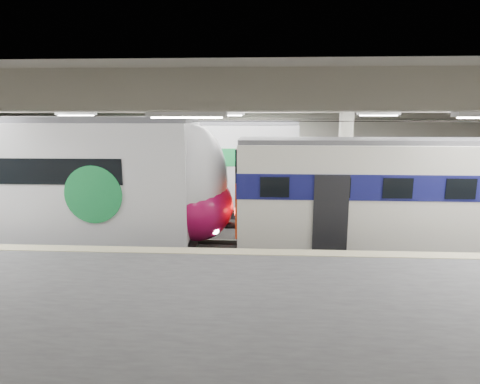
{
  "coord_description": "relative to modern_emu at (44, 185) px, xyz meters",
  "views": [
    {
      "loc": [
        1.5,
        -14.06,
        4.97
      ],
      "look_at": [
        0.68,
        1.0,
        2.0
      ],
      "focal_mm": 30.0,
      "sensor_mm": 36.0,
      "label": 1
    }
  ],
  "objects": [
    {
      "name": "far_train",
      "position": [
        2.4,
        5.5,
        -0.01
      ],
      "size": [
        14.59,
        3.64,
        4.6
      ],
      "rotation": [
        0.0,
        0.0,
        0.05
      ],
      "color": "white",
      "rests_on": "ground"
    },
    {
      "name": "station_hall",
      "position": [
        6.48,
        -1.74,
        0.86
      ],
      "size": [
        36.0,
        24.0,
        5.75
      ],
      "color": "black",
      "rests_on": "ground"
    },
    {
      "name": "modern_emu",
      "position": [
        0.0,
        0.0,
        0.0
      ],
      "size": [
        15.26,
        3.15,
        4.85
      ],
      "color": "white",
      "rests_on": "ground"
    },
    {
      "name": "older_rer",
      "position": [
        13.23,
        0.0,
        -0.22
      ],
      "size": [
        12.32,
        2.72,
        4.11
      ],
      "color": "white",
      "rests_on": "ground"
    }
  ]
}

